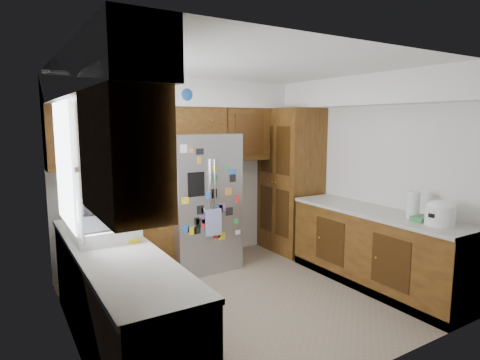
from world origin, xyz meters
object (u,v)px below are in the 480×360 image
Objects in this scene: paper_towel at (413,205)px; pantry at (290,180)px; fridge at (199,201)px; rice_cooker at (440,212)px.

pantry is at bearing 90.88° from paper_towel.
fridge is at bearing 125.80° from paper_towel.
paper_towel is at bearing 84.40° from rice_cooker.
fridge is 6.14× the size of paper_towel.
rice_cooker is (1.50, -2.45, 0.15)m from fridge.
fridge is 2.62m from paper_towel.
paper_towel reaches higher than rice_cooker.
pantry is at bearing -2.05° from fridge.
paper_towel is (0.03, -2.07, -0.01)m from pantry.
pantry is at bearing 89.99° from rice_cooker.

